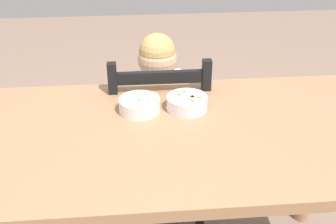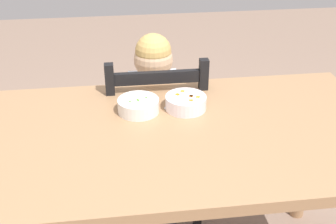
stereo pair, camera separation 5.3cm
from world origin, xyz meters
The scene contains 6 objects.
dining_table centered at (0.00, 0.00, 0.66)m, with size 1.55×0.80×0.76m.
dining_chair centered at (-0.02, 0.45, 0.44)m, with size 0.42×0.42×0.89m.
child_figure centered at (-0.02, 0.44, 0.63)m, with size 0.32×0.31×0.95m.
bowl_of_peas centered at (-0.10, 0.15, 0.79)m, with size 0.15×0.15×0.05m.
bowl_of_carrots centered at (0.07, 0.15, 0.79)m, with size 0.15×0.15×0.05m.
spoon centered at (0.03, 0.15, 0.76)m, with size 0.14×0.06×0.01m.
Camera 2 is at (-0.18, -1.25, 1.54)m, focal length 45.84 mm.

